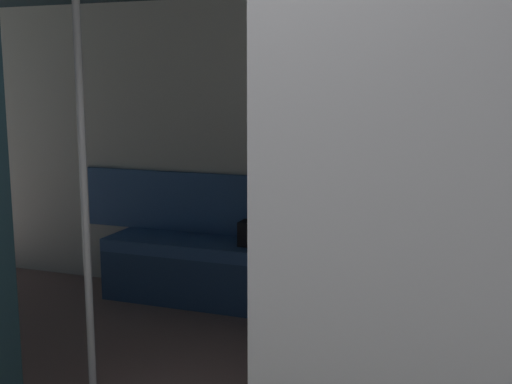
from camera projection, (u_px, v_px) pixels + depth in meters
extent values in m
cube|color=silver|center=(419.00, 251.00, 1.97)|extent=(1.06, 0.12, 2.15)
cube|color=black|center=(423.00, 166.00, 1.91)|extent=(0.58, 0.02, 0.55)
cube|color=gray|center=(242.00, 367.00, 3.66)|extent=(6.08, 2.44, 0.01)
cube|color=silver|center=(305.00, 153.00, 4.60)|extent=(6.08, 0.10, 2.15)
cube|color=#38609E|center=(302.00, 210.00, 4.61)|extent=(3.52, 0.06, 0.45)
cube|color=#38609E|center=(292.00, 255.00, 4.46)|extent=(2.76, 0.44, 0.09)
cube|color=navy|center=(283.00, 296.00, 4.31)|extent=(2.76, 0.04, 0.37)
cube|color=#CC5933|center=(326.00, 215.00, 4.31)|extent=(0.40, 0.25, 0.50)
sphere|color=tan|center=(327.00, 163.00, 4.25)|extent=(0.21, 0.21, 0.21)
sphere|color=black|center=(328.00, 158.00, 4.25)|extent=(0.19, 0.19, 0.19)
cylinder|color=#CC5933|center=(360.00, 215.00, 4.18)|extent=(0.08, 0.08, 0.44)
cylinder|color=#CC5933|center=(291.00, 209.00, 4.37)|extent=(0.08, 0.08, 0.44)
cylinder|color=black|center=(329.00, 254.00, 4.12)|extent=(0.17, 0.41, 0.14)
cylinder|color=black|center=(302.00, 250.00, 4.20)|extent=(0.17, 0.41, 0.14)
cylinder|color=black|center=(317.00, 302.00, 3.99)|extent=(0.10, 0.10, 0.42)
cylinder|color=black|center=(290.00, 298.00, 4.06)|extent=(0.10, 0.10, 0.42)
cube|color=black|center=(314.00, 339.00, 3.98)|extent=(0.12, 0.23, 0.06)
cube|color=black|center=(287.00, 335.00, 4.06)|extent=(0.12, 0.23, 0.06)
cube|color=black|center=(258.00, 234.00, 4.49)|extent=(0.26, 0.14, 0.17)
cube|color=black|center=(255.00, 238.00, 4.42)|extent=(0.02, 0.01, 0.14)
cube|color=#B22D2D|center=(371.00, 255.00, 4.23)|extent=(0.21, 0.25, 0.03)
cylinder|color=silver|center=(84.00, 196.00, 2.95)|extent=(0.04, 0.04, 2.13)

